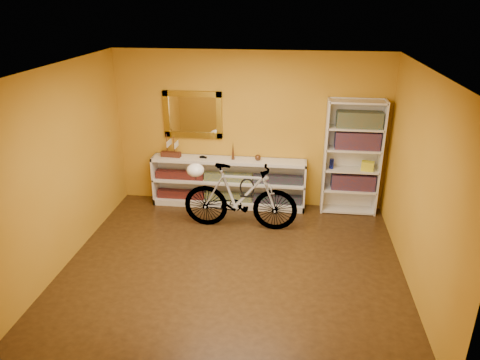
# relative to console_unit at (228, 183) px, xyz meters

# --- Properties ---
(floor) EXTENTS (4.50, 4.00, 0.01)m
(floor) POSITION_rel_console_unit_xyz_m (0.34, -1.81, -0.43)
(floor) COLOR black
(floor) RESTS_ON ground
(ceiling) EXTENTS (4.50, 4.00, 0.01)m
(ceiling) POSITION_rel_console_unit_xyz_m (0.34, -1.81, 2.18)
(ceiling) COLOR silver
(ceiling) RESTS_ON ground
(back_wall) EXTENTS (4.50, 0.01, 2.60)m
(back_wall) POSITION_rel_console_unit_xyz_m (0.34, 0.19, 0.88)
(back_wall) COLOR #BA821C
(back_wall) RESTS_ON ground
(left_wall) EXTENTS (0.01, 4.00, 2.60)m
(left_wall) POSITION_rel_console_unit_xyz_m (-1.92, -1.81, 0.88)
(left_wall) COLOR #BA821C
(left_wall) RESTS_ON ground
(right_wall) EXTENTS (0.01, 4.00, 2.60)m
(right_wall) POSITION_rel_console_unit_xyz_m (2.59, -1.81, 0.88)
(right_wall) COLOR #BA821C
(right_wall) RESTS_ON ground
(gilt_mirror) EXTENTS (0.98, 0.06, 0.78)m
(gilt_mirror) POSITION_rel_console_unit_xyz_m (-0.61, 0.15, 1.12)
(gilt_mirror) COLOR olive
(gilt_mirror) RESTS_ON back_wall
(wall_socket) EXTENTS (0.09, 0.02, 0.09)m
(wall_socket) POSITION_rel_console_unit_xyz_m (1.24, 0.17, -0.17)
(wall_socket) COLOR silver
(wall_socket) RESTS_ON back_wall
(console_unit) EXTENTS (2.60, 0.35, 0.85)m
(console_unit) POSITION_rel_console_unit_xyz_m (0.00, 0.00, 0.00)
(console_unit) COLOR silver
(console_unit) RESTS_ON floor
(cd_row_lower) EXTENTS (2.50, 0.13, 0.14)m
(cd_row_lower) POSITION_rel_console_unit_xyz_m (0.00, -0.02, -0.26)
(cd_row_lower) COLOR black
(cd_row_lower) RESTS_ON console_unit
(cd_row_upper) EXTENTS (2.50, 0.13, 0.14)m
(cd_row_upper) POSITION_rel_console_unit_xyz_m (0.00, -0.02, 0.11)
(cd_row_upper) COLOR navy
(cd_row_upper) RESTS_ON console_unit
(model_ship) EXTENTS (0.34, 0.15, 0.40)m
(model_ship) POSITION_rel_console_unit_xyz_m (-0.98, 0.00, 0.62)
(model_ship) COLOR #411C12
(model_ship) RESTS_ON console_unit
(toy_car) EXTENTS (0.00, 0.00, 0.00)m
(toy_car) POSITION_rel_console_unit_xyz_m (-0.42, 0.00, 0.43)
(toy_car) COLOR black
(toy_car) RESTS_ON console_unit
(bronze_ornament) EXTENTS (0.05, 0.05, 0.31)m
(bronze_ornament) POSITION_rel_console_unit_xyz_m (0.08, 0.00, 0.58)
(bronze_ornament) COLOR brown
(bronze_ornament) RESTS_ON console_unit
(decorative_orb) EXTENTS (0.10, 0.10, 0.10)m
(decorative_orb) POSITION_rel_console_unit_xyz_m (0.50, 0.00, 0.47)
(decorative_orb) COLOR brown
(decorative_orb) RESTS_ON console_unit
(bookcase) EXTENTS (0.90, 0.30, 1.90)m
(bookcase) POSITION_rel_console_unit_xyz_m (2.02, 0.03, 0.52)
(bookcase) COLOR silver
(bookcase) RESTS_ON floor
(book_row_a) EXTENTS (0.70, 0.22, 0.26)m
(book_row_a) POSITION_rel_console_unit_xyz_m (2.07, 0.03, 0.12)
(book_row_a) COLOR maroon
(book_row_a) RESTS_ON bookcase
(book_row_b) EXTENTS (0.70, 0.22, 0.28)m
(book_row_b) POSITION_rel_console_unit_xyz_m (2.07, 0.03, 0.83)
(book_row_b) COLOR maroon
(book_row_b) RESTS_ON bookcase
(book_row_c) EXTENTS (0.70, 0.22, 0.25)m
(book_row_c) POSITION_rel_console_unit_xyz_m (2.07, 0.03, 1.16)
(book_row_c) COLOR #1A545B
(book_row_c) RESTS_ON bookcase
(travel_mug) EXTENTS (0.07, 0.07, 0.16)m
(travel_mug) POSITION_rel_console_unit_xyz_m (1.70, 0.01, 0.42)
(travel_mug) COLOR navy
(travel_mug) RESTS_ON bookcase
(red_tin) EXTENTS (0.18, 0.18, 0.18)m
(red_tin) POSITION_rel_console_unit_xyz_m (1.82, 0.06, 1.13)
(red_tin) COLOR maroon
(red_tin) RESTS_ON bookcase
(yellow_bag) EXTENTS (0.22, 0.17, 0.15)m
(yellow_bag) POSITION_rel_console_unit_xyz_m (2.27, -0.01, 0.41)
(yellow_bag) COLOR yellow
(yellow_bag) RESTS_ON bookcase
(bicycle) EXTENTS (0.49, 1.80, 1.06)m
(bicycle) POSITION_rel_console_unit_xyz_m (0.30, -0.77, 0.10)
(bicycle) COLOR silver
(bicycle) RESTS_ON floor
(helmet) EXTENTS (0.27, 0.26, 0.20)m
(helmet) POSITION_rel_console_unit_xyz_m (-0.39, -0.76, 0.50)
(helmet) COLOR white
(helmet) RESTS_ON bicycle
(u_lock) EXTENTS (0.23, 0.02, 0.23)m
(u_lock) POSITION_rel_console_unit_xyz_m (0.40, -0.77, 0.26)
(u_lock) COLOR black
(u_lock) RESTS_ON bicycle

